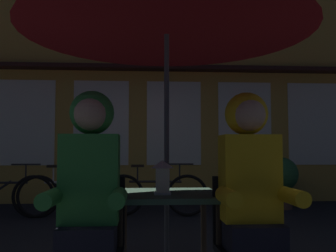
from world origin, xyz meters
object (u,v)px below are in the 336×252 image
Objects in this scene: patio_umbrella at (167,9)px; person_right_hooded at (251,182)px; lantern at (162,176)px; chair_left at (90,242)px; chair_right at (249,240)px; bicycle_second at (71,195)px; person_left_hooded at (89,183)px; potted_plant at (281,178)px; bicycle_third at (155,194)px; cafe_table at (167,207)px.

patio_umbrella reaches higher than person_right_hooded.
lantern is 0.64m from chair_left.
bicycle_second is at bearing 114.63° from chair_right.
chair_right is at bearing -26.83° from lantern.
person_right_hooded is (0.48, -0.43, -1.21)m from patio_umbrella.
person_right_hooded is (0.96, 0.00, 0.00)m from person_left_hooded.
potted_plant is (3.60, 0.66, 0.20)m from bicycle_second.
patio_umbrella reaches higher than lantern.
potted_plant reaches higher than bicycle_third.
lantern is at bearing -91.10° from bicycle_third.
bicycle_second is (-0.80, 3.89, -0.50)m from person_left_hooded.
potted_plant reaches higher than cafe_table.
potted_plant is at bearing 67.88° from person_right_hooded.
lantern is 4.85m from potted_plant.
bicycle_second is (-1.28, 3.46, -1.71)m from patio_umbrella.
person_right_hooded reaches higher than lantern.
patio_umbrella reaches higher than bicycle_second.
cafe_table is 0.32× the size of patio_umbrella.
bicycle_second is 1.83× the size of potted_plant.
chair_right is 0.62× the size of person_left_hooded.
chair_right is 4.85m from potted_plant.
patio_umbrella is at bearing -69.77° from bicycle_second.
chair_right is at bearing -37.55° from patio_umbrella.
person_left_hooded is at bearing -138.43° from cafe_table.
bicycle_second is (-1.76, 3.89, -0.50)m from person_right_hooded.
cafe_table is 0.85× the size of chair_left.
lantern is at bearing -119.20° from potted_plant.
chair_left is 0.52× the size of bicycle_second.
person_left_hooded reaches higher than chair_left.
chair_right is at bearing -112.38° from potted_plant.
chair_left reaches higher than bicycle_second.
person_right_hooded reaches higher than chair_left.
bicycle_second is 1.31m from bicycle_third.
cafe_table is 0.62m from chair_left.
person_left_hooded reaches higher than potted_plant.
person_left_hooded is at bearing -90.00° from chair_left.
chair_left is 1.03m from person_right_hooded.
lantern is 0.14× the size of bicycle_third.
lantern is 0.17× the size of person_right_hooded.
patio_umbrella is 1.37m from person_right_hooded.
patio_umbrella is 1.68m from chair_right.
chair_right is 0.62× the size of person_right_hooded.
cafe_table is 0.53× the size of person_right_hooded.
person_right_hooded is 1.52× the size of potted_plant.
chair_left is at bearing -149.63° from lantern.
person_right_hooded is at bearing -41.57° from cafe_table.
person_right_hooded is at bearing -65.69° from bicycle_second.
potted_plant is at bearing 10.35° from bicycle_second.
person_right_hooded is 4.29m from bicycle_second.
patio_umbrella is at bearing 138.43° from person_right_hooded.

